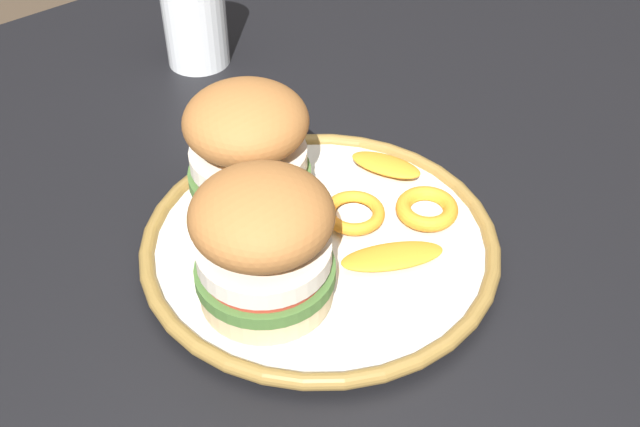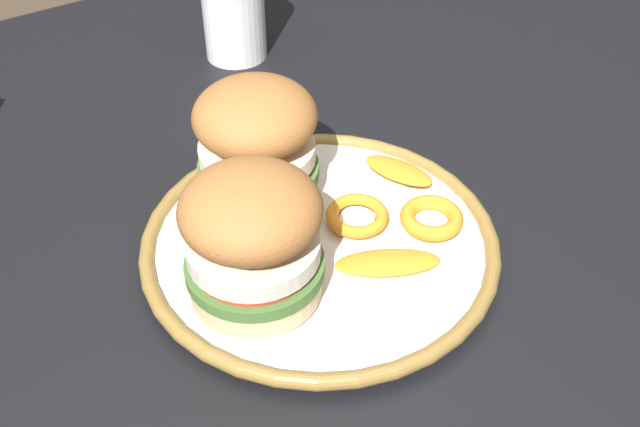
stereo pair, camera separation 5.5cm
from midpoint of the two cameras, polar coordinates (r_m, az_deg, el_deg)
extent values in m
cube|color=black|center=(0.58, -0.84, -6.88)|extent=(1.28, 1.08, 0.03)
cube|color=black|center=(1.38, 9.10, 4.99)|extent=(0.06, 0.06, 0.73)
cylinder|color=silver|center=(0.59, 2.68, -2.60)|extent=(0.25, 0.25, 0.01)
torus|color=olive|center=(0.59, 2.70, -2.17)|extent=(0.28, 0.28, 0.01)
cylinder|color=silver|center=(0.59, 2.70, -2.10)|extent=(0.19, 0.19, 0.00)
cylinder|color=beige|center=(0.54, -1.89, -5.09)|extent=(0.09, 0.09, 0.02)
cylinder|color=#477033|center=(0.53, -1.92, -4.04)|extent=(0.10, 0.10, 0.01)
cylinder|color=#BC3828|center=(0.52, -1.94, -3.42)|extent=(0.09, 0.09, 0.01)
cylinder|color=silver|center=(0.51, -1.96, -2.62)|extent=(0.09, 0.09, 0.01)
ellipsoid|color=#A36633|center=(0.49, -2.05, 0.15)|extent=(0.13, 0.13, 0.05)
cylinder|color=beige|center=(0.61, -2.01, 2.17)|extent=(0.09, 0.09, 0.02)
cylinder|color=#477033|center=(0.61, -2.04, 3.20)|extent=(0.10, 0.10, 0.01)
cylinder|color=#BC3828|center=(0.60, -2.06, 3.80)|extent=(0.09, 0.09, 0.01)
cylinder|color=silver|center=(0.59, -2.09, 4.56)|extent=(0.09, 0.09, 0.01)
ellipsoid|color=#A36633|center=(0.58, -2.16, 7.20)|extent=(0.13, 0.13, 0.05)
torus|color=orange|center=(0.60, 10.98, -0.44)|extent=(0.05, 0.05, 0.01)
cylinder|color=#F4E5C6|center=(0.60, 10.93, -0.76)|extent=(0.03, 0.03, 0.00)
ellipsoid|color=orange|center=(0.64, 8.37, 3.10)|extent=(0.05, 0.07, 0.01)
ellipsoid|color=orange|center=(0.56, 7.90, -3.80)|extent=(0.08, 0.06, 0.01)
torus|color=orange|center=(0.59, 5.46, -0.28)|extent=(0.06, 0.06, 0.01)
cylinder|color=#F4E5C6|center=(0.60, 5.44, -0.52)|extent=(0.03, 0.03, 0.00)
cylinder|color=white|center=(0.82, -4.55, 15.39)|extent=(0.07, 0.07, 0.12)
cylinder|color=silver|center=(0.82, -4.49, 14.41)|extent=(0.06, 0.06, 0.09)
camera|label=1|loc=(0.03, -87.21, 2.45)|focal=42.77mm
camera|label=2|loc=(0.03, 92.79, -2.45)|focal=42.77mm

